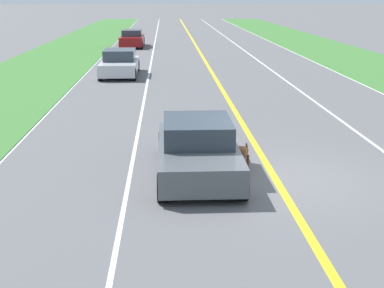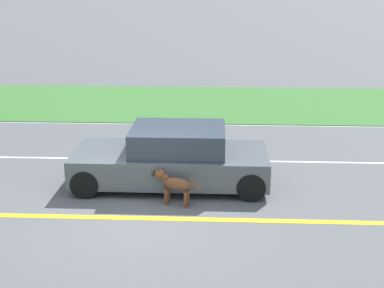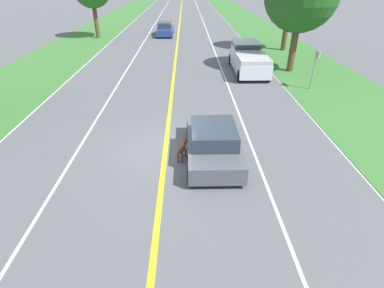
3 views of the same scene
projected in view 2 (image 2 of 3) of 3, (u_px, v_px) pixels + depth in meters
ground_plane at (140, 218)px, 10.39m from camera, size 400.00×400.00×0.00m
centre_divider_line at (140, 218)px, 10.38m from camera, size 0.18×160.00×0.01m
lane_edge_line_right at (171, 124)px, 17.06m from camera, size 0.14×160.00×0.01m
lane_dash_same_dir at (159, 160)px, 13.72m from camera, size 0.10×160.00×0.01m
grass_verge_right at (178, 103)px, 19.92m from camera, size 6.00×160.00×0.03m
ego_car at (173, 158)px, 11.93m from camera, size 1.94×4.29×1.33m
dog at (173, 183)px, 10.88m from camera, size 0.44×1.06×0.75m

